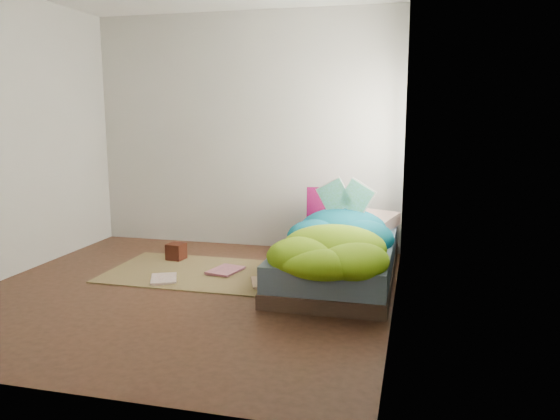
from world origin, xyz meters
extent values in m
cube|color=#3A2316|center=(0.00, 0.00, 0.00)|extent=(3.50, 3.50, 0.00)
cube|color=beige|center=(0.00, 1.75, 1.30)|extent=(3.50, 0.04, 2.60)
cube|color=beige|center=(0.00, -1.75, 1.30)|extent=(3.50, 0.04, 2.60)
cube|color=beige|center=(1.75, 0.00, 1.30)|extent=(0.04, 3.50, 2.60)
cube|color=white|center=(1.74, 0.90, 1.40)|extent=(0.01, 1.00, 1.20)
cube|color=#3C2C20|center=(1.22, 0.72, 0.06)|extent=(1.00, 2.00, 0.12)
cube|color=slate|center=(1.22, 0.72, 0.23)|extent=(0.98, 1.96, 0.22)
cube|color=brown|center=(-0.15, 0.55, 0.01)|extent=(1.60, 1.10, 0.01)
cube|color=white|center=(1.42, 1.53, 0.40)|extent=(0.65, 0.55, 0.13)
cube|color=#51052E|center=(1.00, 1.36, 0.54)|extent=(0.42, 0.20, 0.41)
cube|color=#38150C|center=(-0.49, 0.92, 0.09)|extent=(0.18, 0.18, 0.16)
imported|color=white|center=(-0.40, 0.18, 0.02)|extent=(0.34, 0.38, 0.02)
imported|color=#D87C88|center=(0.04, 0.62, 0.03)|extent=(0.33, 0.39, 0.03)
imported|color=tan|center=(0.51, 0.30, 0.02)|extent=(0.33, 0.38, 0.02)
camera|label=1|loc=(1.89, -4.13, 1.50)|focal=35.00mm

